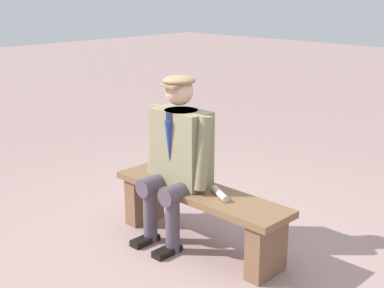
# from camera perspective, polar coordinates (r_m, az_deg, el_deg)

# --- Properties ---
(ground_plane) EXTENTS (30.00, 30.00, 0.00)m
(ground_plane) POSITION_cam_1_polar(r_m,az_deg,el_deg) (4.29, 0.75, -10.78)
(ground_plane) COLOR gray
(bench) EXTENTS (1.56, 0.39, 0.47)m
(bench) POSITION_cam_1_polar(r_m,az_deg,el_deg) (4.15, 0.77, -6.87)
(bench) COLOR brown
(bench) RESTS_ON ground
(seated_man) EXTENTS (0.64, 0.54, 1.33)m
(seated_man) POSITION_cam_1_polar(r_m,az_deg,el_deg) (4.10, -1.62, -0.95)
(seated_man) COLOR gray
(seated_man) RESTS_ON ground
(rolled_magazine) EXTENTS (0.24, 0.16, 0.05)m
(rolled_magazine) POSITION_cam_1_polar(r_m,az_deg,el_deg) (3.95, 3.02, -5.36)
(rolled_magazine) COLOR beige
(rolled_magazine) RESTS_ON bench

